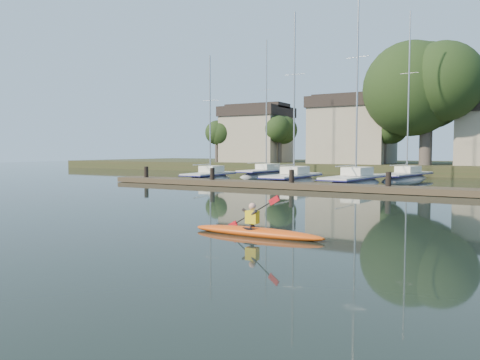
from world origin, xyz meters
The scene contains 9 objects.
ground centered at (0.00, 0.00, 0.00)m, with size 160.00×160.00×0.00m, color black.
kayak centered at (2.69, -1.72, 0.16)m, with size 4.08×0.84×1.30m.
dock centered at (0.00, 14.00, 0.20)m, with size 34.00×2.00×1.80m.
sailboat_0 centered at (-12.38, 18.72, -0.19)m, with size 2.40×7.27×11.37m.
sailboat_1 centered at (-5.14, 19.11, -0.19)m, with size 2.29×8.59×13.98m.
sailboat_2 centered at (-0.42, 19.15, -0.19)m, with size 3.14×9.45×15.35m.
sailboat_5 centered at (-11.27, 26.73, -0.18)m, with size 2.85×8.67×14.10m.
sailboat_6 centered at (1.66, 26.84, -0.17)m, with size 3.69×9.61×14.95m.
shore centered at (1.61, 40.29, 3.23)m, with size 90.00×25.25×12.75m.
Camera 1 is at (8.80, -13.37, 2.42)m, focal length 35.00 mm.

